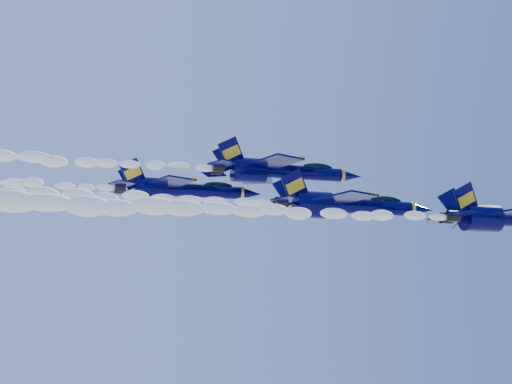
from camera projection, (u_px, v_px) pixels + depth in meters
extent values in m
ellipsoid|color=#030038|center=(481.00, 218.00, 65.56)|extent=(1.60, 2.77, 6.57)
cube|color=#030038|center=(473.00, 224.00, 69.92)|extent=(5.51, 6.53, 0.18)
cube|color=yellow|center=(485.00, 224.00, 70.30)|extent=(2.48, 5.14, 0.10)
cube|color=#030038|center=(466.00, 200.00, 64.29)|extent=(3.35, 1.06, 3.60)
cube|color=#030038|center=(454.00, 204.00, 66.33)|extent=(3.35, 1.06, 3.60)
cylinder|color=black|center=(453.00, 216.00, 64.01)|extent=(1.23, 1.13, 1.13)
cylinder|color=black|center=(446.00, 218.00, 65.28)|extent=(1.23, 1.13, 1.13)
cube|color=yellow|center=(509.00, 211.00, 66.58)|extent=(11.30, 0.36, 0.08)
ellipsoid|color=white|center=(225.00, 209.00, 58.77)|extent=(45.39, 2.00, 1.80)
cylinder|color=#030038|center=(371.00, 207.00, 71.81)|extent=(9.79, 1.63, 1.63)
ellipsoid|color=#030038|center=(313.00, 205.00, 70.08)|extent=(1.70, 2.94, 6.96)
cone|color=#030038|center=(421.00, 210.00, 73.40)|extent=(2.83, 1.63, 1.63)
cylinder|color=yellow|center=(411.00, 209.00, 73.07)|extent=(0.38, 1.70, 1.70)
ellipsoid|color=black|center=(385.00, 201.00, 72.44)|extent=(3.92, 1.27, 1.08)
cube|color=yellow|center=(385.00, 204.00, 72.37)|extent=(4.57, 1.09, 0.20)
cube|color=#030038|center=(345.00, 198.00, 66.46)|extent=(5.83, 6.92, 0.20)
cube|color=#030038|center=(316.00, 212.00, 74.70)|extent=(5.83, 6.92, 0.20)
cube|color=yellow|center=(358.00, 197.00, 66.87)|extent=(2.62, 5.45, 0.11)
cube|color=yellow|center=(328.00, 211.00, 75.10)|extent=(2.62, 5.45, 0.11)
cube|color=#030038|center=(295.00, 186.00, 68.74)|extent=(3.54, 1.12, 3.82)
cube|color=#030038|center=(289.00, 191.00, 70.90)|extent=(3.54, 1.12, 3.82)
cylinder|color=black|center=(281.00, 202.00, 68.44)|extent=(1.31, 1.20, 1.20)
cylinder|color=black|center=(278.00, 205.00, 69.78)|extent=(1.31, 1.20, 1.20)
cube|color=yellow|center=(343.00, 198.00, 71.16)|extent=(11.97, 0.38, 0.09)
ellipsoid|color=white|center=(54.00, 195.00, 63.23)|extent=(45.39, 2.12, 1.91)
cylinder|color=#030038|center=(303.00, 173.00, 79.40)|extent=(9.95, 1.66, 1.66)
ellipsoid|color=#030038|center=(249.00, 170.00, 77.64)|extent=(1.73, 2.99, 7.08)
cone|color=#030038|center=(351.00, 176.00, 81.01)|extent=(2.88, 1.66, 1.66)
cylinder|color=yellow|center=(341.00, 175.00, 80.67)|extent=(0.39, 1.73, 1.73)
ellipsoid|color=black|center=(317.00, 168.00, 80.04)|extent=(3.98, 1.29, 1.09)
cube|color=yellow|center=(317.00, 170.00, 79.97)|extent=(4.64, 1.11, 0.20)
cube|color=#030038|center=(275.00, 162.00, 73.96)|extent=(5.93, 7.03, 0.20)
cube|color=#030038|center=(255.00, 178.00, 82.33)|extent=(5.93, 7.03, 0.20)
cube|color=yellow|center=(288.00, 162.00, 74.37)|extent=(2.67, 5.54, 0.11)
cube|color=yellow|center=(267.00, 178.00, 82.74)|extent=(2.67, 5.54, 0.11)
cube|color=#030038|center=(231.00, 153.00, 76.27)|extent=(3.60, 1.14, 3.88)
cube|color=#030038|center=(227.00, 157.00, 78.47)|extent=(3.60, 1.14, 3.88)
cylinder|color=black|center=(219.00, 167.00, 75.97)|extent=(1.33, 1.22, 1.22)
cylinder|color=black|center=(216.00, 170.00, 77.33)|extent=(1.33, 1.22, 1.22)
cube|color=yellow|center=(278.00, 165.00, 78.74)|extent=(12.17, 0.39, 0.09)
ellipsoid|color=white|center=(11.00, 158.00, 70.76)|extent=(45.39, 2.16, 1.94)
cylinder|color=#030038|center=(204.00, 191.00, 82.05)|extent=(9.67, 1.61, 1.61)
ellipsoid|color=#030038|center=(151.00, 189.00, 80.34)|extent=(1.68, 2.90, 6.87)
cone|color=#030038|center=(251.00, 194.00, 83.62)|extent=(2.79, 1.61, 1.61)
cylinder|color=yellow|center=(241.00, 193.00, 83.30)|extent=(0.38, 1.68, 1.68)
ellipsoid|color=black|center=(218.00, 186.00, 82.68)|extent=(3.87, 1.26, 1.06)
cube|color=yellow|center=(218.00, 188.00, 82.61)|extent=(4.51, 1.07, 0.19)
cube|color=#030038|center=(171.00, 182.00, 76.78)|extent=(5.76, 6.83, 0.19)
cube|color=#030038|center=(162.00, 196.00, 84.91)|extent=(5.76, 6.83, 0.19)
cube|color=yellow|center=(183.00, 182.00, 77.17)|extent=(2.59, 5.38, 0.11)
cube|color=yellow|center=(174.00, 196.00, 85.31)|extent=(2.59, 5.38, 0.11)
cube|color=#030038|center=(133.00, 173.00, 79.02)|extent=(3.50, 1.11, 3.77)
cube|color=#030038|center=(132.00, 177.00, 81.16)|extent=(3.50, 1.11, 3.77)
cylinder|color=black|center=(121.00, 187.00, 78.73)|extent=(1.29, 1.18, 1.18)
cylinder|color=black|center=(120.00, 189.00, 80.05)|extent=(1.29, 1.18, 1.18)
cube|color=yellow|center=(179.00, 184.00, 81.42)|extent=(11.81, 0.38, 0.09)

